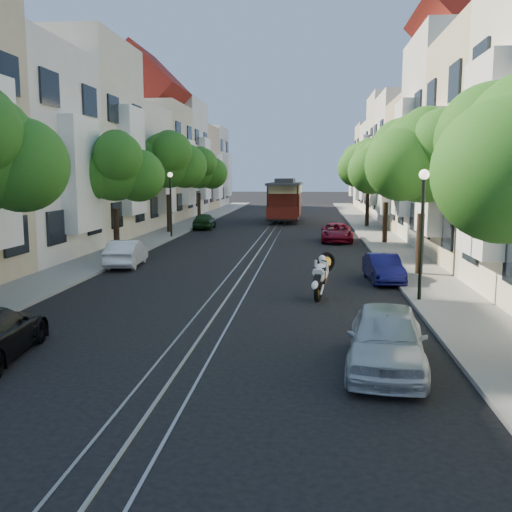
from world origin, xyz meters
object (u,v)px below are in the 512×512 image
(lamp_east, at_px, (423,215))
(cable_car, at_px, (285,198))
(parked_car_w_mid, at_px, (126,253))
(sportbike_rider, at_px, (321,274))
(tree_e_d, at_px, (369,165))
(lamp_west, at_px, (171,195))
(parked_car_e_near, at_px, (386,338))
(parked_car_w_far, at_px, (204,221))
(parked_car_e_mid, at_px, (383,268))
(tree_w_b, at_px, (115,169))
(tree_w_c, at_px, (168,161))
(tree_w_d, at_px, (199,169))
(tree_e_b, at_px, (425,159))
(parked_car_e_far, at_px, (337,232))
(tree_e_c, at_px, (388,166))

(lamp_east, relative_size, cable_car, 0.46)
(parked_car_w_mid, bearing_deg, sportbike_rider, 139.67)
(tree_e_d, relative_size, lamp_west, 1.65)
(lamp_west, height_order, parked_car_e_near, lamp_west)
(parked_car_w_far, bearing_deg, lamp_east, 112.64)
(parked_car_e_near, bearing_deg, parked_car_w_far, 114.13)
(lamp_east, xyz_separation_m, parked_car_e_mid, (-0.70, 3.66, -2.31))
(lamp_west, relative_size, parked_car_e_near, 1.04)
(tree_w_b, relative_size, tree_w_c, 0.88)
(parked_car_e_mid, bearing_deg, tree_w_b, 149.14)
(tree_w_d, bearing_deg, parked_car_w_far, -76.37)
(parked_car_e_mid, bearing_deg, parked_car_e_near, -101.19)
(lamp_east, distance_m, parked_car_e_mid, 4.38)
(tree_e_d, bearing_deg, sportbike_rider, -98.79)
(cable_car, height_order, parked_car_w_far, cable_car)
(tree_e_b, xyz_separation_m, tree_w_c, (-14.40, 16.00, 0.34))
(tree_w_b, distance_m, parked_car_e_far, 14.06)
(tree_e_b, distance_m, sportbike_rider, 7.28)
(tree_w_b, height_order, parked_car_e_near, tree_w_b)
(tree_e_c, distance_m, parked_car_w_far, 15.69)
(tree_e_d, xyz_separation_m, parked_car_w_far, (-12.58, -2.51, -4.24))
(tree_w_b, xyz_separation_m, parked_car_e_near, (11.54, -16.53, -3.72))
(lamp_east, height_order, parked_car_e_mid, lamp_east)
(tree_e_d, distance_m, tree_w_b, 22.28)
(tree_e_c, relative_size, parked_car_w_far, 1.78)
(parked_car_e_far, bearing_deg, tree_w_c, 161.95)
(tree_e_b, height_order, cable_car, tree_e_b)
(tree_e_b, relative_size, lamp_east, 1.61)
(tree_e_b, bearing_deg, parked_car_w_mid, 173.62)
(tree_w_c, distance_m, parked_car_w_far, 5.94)
(parked_car_e_mid, relative_size, parked_car_e_far, 0.79)
(parked_car_e_far, xyz_separation_m, parked_car_w_mid, (-9.91, -10.64, 0.03))
(tree_w_b, height_order, parked_car_e_mid, tree_w_b)
(tree_w_c, bearing_deg, parked_car_e_mid, -53.65)
(tree_e_d, bearing_deg, tree_w_b, -130.27)
(tree_w_d, bearing_deg, parked_car_e_far, -52.30)
(tree_e_c, distance_m, tree_w_c, 15.25)
(parked_car_e_far, bearing_deg, tree_w_d, 128.46)
(tree_w_b, height_order, parked_car_w_mid, tree_w_b)
(lamp_west, distance_m, parked_car_e_far, 10.98)
(tree_e_c, distance_m, parked_car_e_far, 5.05)
(tree_w_d, distance_m, lamp_east, 34.73)
(tree_e_b, relative_size, parked_car_e_mid, 2.05)
(lamp_east, bearing_deg, cable_car, 100.03)
(lamp_east, bearing_deg, tree_w_c, 122.65)
(parked_car_w_mid, bearing_deg, lamp_west, -91.72)
(parked_car_w_mid, xyz_separation_m, parked_car_w_far, (0.19, 18.06, 0.02))
(tree_w_d, xyz_separation_m, sportbike_rider, (10.29, -31.57, -3.76))
(tree_e_b, xyz_separation_m, parked_car_e_mid, (-1.66, -1.31, -4.20))
(tree_e_d, xyz_separation_m, cable_car, (-6.76, 5.80, -2.81))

